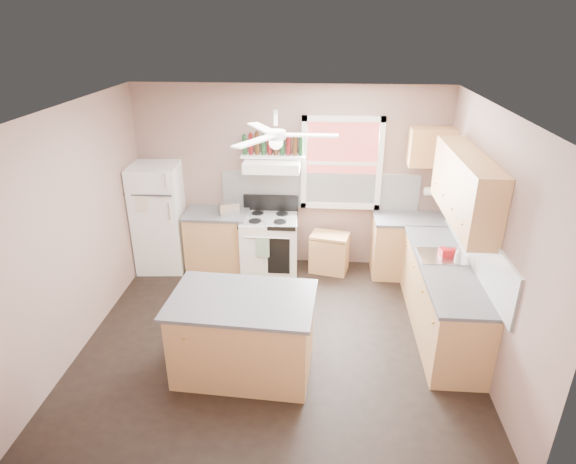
# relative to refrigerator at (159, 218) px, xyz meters

# --- Properties ---
(floor) EXTENTS (4.50, 4.50, 0.00)m
(floor) POSITION_rel_refrigerator_xyz_m (1.92, -1.66, -0.80)
(floor) COLOR black
(floor) RESTS_ON ground
(ceiling) EXTENTS (4.50, 4.50, 0.00)m
(ceiling) POSITION_rel_refrigerator_xyz_m (1.92, -1.66, 1.90)
(ceiling) COLOR white
(ceiling) RESTS_ON ground
(wall_back) EXTENTS (4.50, 0.05, 2.70)m
(wall_back) POSITION_rel_refrigerator_xyz_m (1.92, 0.36, 0.55)
(wall_back) COLOR #82655A
(wall_back) RESTS_ON ground
(wall_right) EXTENTS (0.05, 4.00, 2.70)m
(wall_right) POSITION_rel_refrigerator_xyz_m (4.19, -1.66, 0.55)
(wall_right) COLOR #82655A
(wall_right) RESTS_ON ground
(wall_left) EXTENTS (0.05, 4.00, 2.70)m
(wall_left) POSITION_rel_refrigerator_xyz_m (-0.36, -1.66, 0.55)
(wall_left) COLOR #82655A
(wall_left) RESTS_ON ground
(backsplash_back) EXTENTS (2.90, 0.03, 0.55)m
(backsplash_back) POSITION_rel_refrigerator_xyz_m (2.37, 0.33, 0.37)
(backsplash_back) COLOR white
(backsplash_back) RESTS_ON wall_back
(backsplash_right) EXTENTS (0.03, 2.60, 0.55)m
(backsplash_right) POSITION_rel_refrigerator_xyz_m (4.15, -1.36, 0.37)
(backsplash_right) COLOR white
(backsplash_right) RESTS_ON wall_right
(window_view) EXTENTS (1.00, 0.02, 1.20)m
(window_view) POSITION_rel_refrigerator_xyz_m (2.67, 0.32, 0.80)
(window_view) COLOR maroon
(window_view) RESTS_ON wall_back
(window_frame) EXTENTS (1.16, 0.07, 1.36)m
(window_frame) POSITION_rel_refrigerator_xyz_m (2.67, 0.30, 0.80)
(window_frame) COLOR white
(window_frame) RESTS_ON wall_back
(refrigerator) EXTENTS (0.73, 0.72, 1.61)m
(refrigerator) POSITION_rel_refrigerator_xyz_m (0.00, 0.00, 0.00)
(refrigerator) COLOR white
(refrigerator) RESTS_ON floor
(base_cabinet_left) EXTENTS (0.90, 0.60, 0.86)m
(base_cabinet_left) POSITION_rel_refrigerator_xyz_m (0.86, 0.04, -0.37)
(base_cabinet_left) COLOR tan
(base_cabinet_left) RESTS_ON floor
(counter_left) EXTENTS (0.92, 0.62, 0.04)m
(counter_left) POSITION_rel_refrigerator_xyz_m (0.86, 0.04, 0.08)
(counter_left) COLOR #4E4E51
(counter_left) RESTS_ON base_cabinet_left
(toaster) EXTENTS (0.32, 0.25, 0.18)m
(toaster) POSITION_rel_refrigerator_xyz_m (1.06, -0.02, 0.19)
(toaster) COLOR silver
(toaster) RESTS_ON counter_left
(stove) EXTENTS (0.86, 0.69, 0.86)m
(stove) POSITION_rel_refrigerator_xyz_m (1.64, -0.02, -0.37)
(stove) COLOR white
(stove) RESTS_ON floor
(range_hood) EXTENTS (0.78, 0.50, 0.14)m
(range_hood) POSITION_rel_refrigerator_xyz_m (1.69, 0.09, 0.82)
(range_hood) COLOR white
(range_hood) RESTS_ON wall_back
(bottle_shelf) EXTENTS (0.90, 0.26, 0.03)m
(bottle_shelf) POSITION_rel_refrigerator_xyz_m (1.69, 0.21, 0.92)
(bottle_shelf) COLOR white
(bottle_shelf) RESTS_ON range_hood
(cart) EXTENTS (0.61, 0.47, 0.54)m
(cart) POSITION_rel_refrigerator_xyz_m (2.53, 0.04, -0.53)
(cart) COLOR tan
(cart) RESTS_ON floor
(base_cabinet_corner) EXTENTS (1.00, 0.60, 0.86)m
(base_cabinet_corner) POSITION_rel_refrigerator_xyz_m (3.67, 0.04, -0.37)
(base_cabinet_corner) COLOR tan
(base_cabinet_corner) RESTS_ON floor
(base_cabinet_right) EXTENTS (0.60, 2.20, 0.86)m
(base_cabinet_right) POSITION_rel_refrigerator_xyz_m (3.87, -1.36, -0.37)
(base_cabinet_right) COLOR tan
(base_cabinet_right) RESTS_ON floor
(counter_corner) EXTENTS (1.02, 0.62, 0.04)m
(counter_corner) POSITION_rel_refrigerator_xyz_m (3.67, 0.04, 0.08)
(counter_corner) COLOR #4E4E51
(counter_corner) RESTS_ON base_cabinet_corner
(counter_right) EXTENTS (0.62, 2.22, 0.04)m
(counter_right) POSITION_rel_refrigerator_xyz_m (3.86, -1.36, 0.08)
(counter_right) COLOR #4E4E51
(counter_right) RESTS_ON base_cabinet_right
(sink) EXTENTS (0.55, 0.45, 0.03)m
(sink) POSITION_rel_refrigerator_xyz_m (3.86, -1.16, 0.09)
(sink) COLOR silver
(sink) RESTS_ON counter_right
(faucet) EXTENTS (0.03, 0.03, 0.14)m
(faucet) POSITION_rel_refrigerator_xyz_m (4.02, -1.16, 0.17)
(faucet) COLOR silver
(faucet) RESTS_ON sink
(upper_cabinet_right) EXTENTS (0.33, 1.80, 0.76)m
(upper_cabinet_right) POSITION_rel_refrigerator_xyz_m (4.00, -1.16, 0.98)
(upper_cabinet_right) COLOR tan
(upper_cabinet_right) RESTS_ON wall_right
(upper_cabinet_corner) EXTENTS (0.60, 0.33, 0.52)m
(upper_cabinet_corner) POSITION_rel_refrigerator_xyz_m (3.87, 0.17, 1.10)
(upper_cabinet_corner) COLOR tan
(upper_cabinet_corner) RESTS_ON wall_back
(paper_towel) EXTENTS (0.26, 0.12, 0.12)m
(paper_towel) POSITION_rel_refrigerator_xyz_m (3.99, 0.20, 0.45)
(paper_towel) COLOR white
(paper_towel) RESTS_ON wall_back
(island) EXTENTS (1.45, 0.97, 0.86)m
(island) POSITION_rel_refrigerator_xyz_m (1.61, -2.26, -0.37)
(island) COLOR tan
(island) RESTS_ON floor
(island_top) EXTENTS (1.54, 1.06, 0.04)m
(island_top) POSITION_rel_refrigerator_xyz_m (1.61, -2.26, 0.08)
(island_top) COLOR #4E4E51
(island_top) RESTS_ON island
(ceiling_fan_hub) EXTENTS (0.20, 0.20, 0.08)m
(ceiling_fan_hub) POSITION_rel_refrigerator_xyz_m (1.92, -1.66, 1.65)
(ceiling_fan_hub) COLOR white
(ceiling_fan_hub) RESTS_ON ceiling
(soap_bottle) EXTENTS (0.12, 0.12, 0.22)m
(soap_bottle) POSITION_rel_refrigerator_xyz_m (3.99, -1.33, 0.20)
(soap_bottle) COLOR silver
(soap_bottle) RESTS_ON counter_right
(red_caddy) EXTENTS (0.20, 0.16, 0.10)m
(red_caddy) POSITION_rel_refrigerator_xyz_m (3.92, -1.14, 0.15)
(red_caddy) COLOR #A40E13
(red_caddy) RESTS_ON counter_right
(wine_bottles) EXTENTS (0.86, 0.06, 0.31)m
(wine_bottles) POSITION_rel_refrigerator_xyz_m (1.69, 0.21, 1.08)
(wine_bottles) COLOR #143819
(wine_bottles) RESTS_ON bottle_shelf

